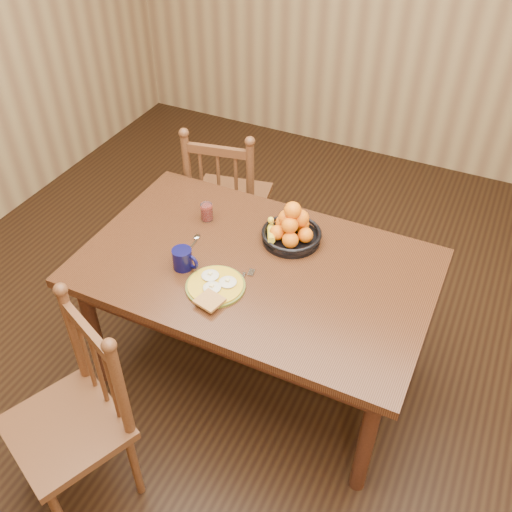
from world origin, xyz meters
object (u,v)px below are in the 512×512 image
at_px(breakfast_plate, 215,286).
at_px(coffee_mug, 183,259).
at_px(dining_table, 256,278).
at_px(chair_far, 228,200).
at_px(chair_near, 74,420).
at_px(fruit_bowl, 291,229).

bearing_deg(breakfast_plate, coffee_mug, 163.12).
height_order(dining_table, coffee_mug, coffee_mug).
bearing_deg(chair_far, chair_near, 84.24).
xyz_separation_m(dining_table, coffee_mug, (-0.29, -0.16, 0.14)).
height_order(breakfast_plate, fruit_bowl, fruit_bowl).
distance_m(chair_near, breakfast_plate, 0.79).
height_order(dining_table, chair_far, chair_far).
relative_size(dining_table, chair_near, 1.64).
height_order(chair_near, coffee_mug, chair_near).
bearing_deg(fruit_bowl, coffee_mug, -132.55).
distance_m(chair_far, coffee_mug, 0.98).
bearing_deg(breakfast_plate, dining_table, 67.20).
xyz_separation_m(dining_table, fruit_bowl, (0.07, 0.23, 0.15)).
height_order(chair_far, breakfast_plate, chair_far).
height_order(chair_near, breakfast_plate, chair_near).
xyz_separation_m(dining_table, chair_near, (-0.39, -0.89, -0.19)).
bearing_deg(chair_near, dining_table, 90.18).
bearing_deg(chair_far, coffee_mug, 94.77).
xyz_separation_m(chair_far, coffee_mug, (0.26, -0.89, 0.32)).
bearing_deg(fruit_bowl, chair_near, -112.22).
bearing_deg(chair_near, chair_far, 118.99).
bearing_deg(coffee_mug, fruit_bowl, 47.45).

